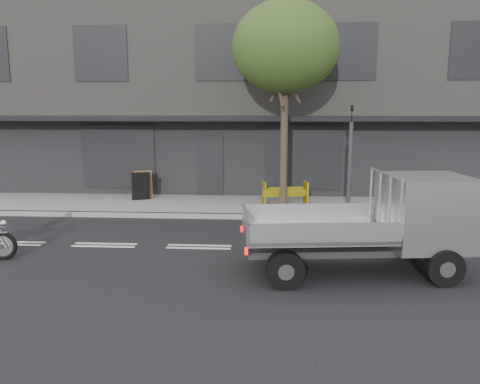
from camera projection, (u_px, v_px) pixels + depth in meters
name	position (u px, v px, depth m)	size (l,w,h in m)	color
ground	(199.00, 247.00, 11.63)	(80.00, 80.00, 0.00)	black
sidewalk	(219.00, 206.00, 16.24)	(32.00, 3.20, 0.15)	gray
kerb	(214.00, 216.00, 14.67)	(32.00, 0.20, 0.15)	gray
building_main	(233.00, 96.00, 22.04)	(26.00, 10.00, 8.00)	slate
street_tree	(286.00, 48.00, 14.70)	(3.40, 3.40, 6.74)	#382B21
traffic_light_pole	(350.00, 166.00, 14.38)	(0.12, 0.12, 3.50)	#2D2D30
flatbed_ute	(406.00, 216.00, 9.67)	(4.77, 2.35, 2.13)	black
construction_barrier	(285.00, 194.00, 15.70)	(1.52, 0.61, 0.85)	yellow
sandwich_board	(141.00, 186.00, 16.73)	(0.65, 0.43, 1.03)	black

